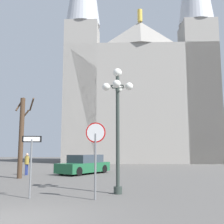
{
  "coord_description": "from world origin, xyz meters",
  "views": [
    {
      "loc": [
        3.4,
        -7.01,
        1.84
      ],
      "look_at": [
        1.1,
        17.51,
        5.29
      ],
      "focal_mm": 43.31,
      "sensor_mm": 36.0,
      "label": 1
    }
  ],
  "objects_px": {
    "street_lamp": "(118,110)",
    "parked_car_near_green": "(84,165)",
    "bare_tree": "(22,135)",
    "cathedral": "(139,83)",
    "one_way_arrow_sign": "(31,158)",
    "pedestrian_walking": "(27,162)",
    "stop_sign": "(96,145)"
  },
  "relations": [
    {
      "from": "cathedral",
      "to": "street_lamp",
      "type": "height_order",
      "value": "cathedral"
    },
    {
      "from": "bare_tree",
      "to": "parked_car_near_green",
      "type": "bearing_deg",
      "value": 46.13
    },
    {
      "from": "bare_tree",
      "to": "pedestrian_walking",
      "type": "relative_size",
      "value": 3.42
    },
    {
      "from": "pedestrian_walking",
      "to": "one_way_arrow_sign",
      "type": "bearing_deg",
      "value": -66.49
    },
    {
      "from": "street_lamp",
      "to": "parked_car_near_green",
      "type": "distance_m",
      "value": 10.25
    },
    {
      "from": "bare_tree",
      "to": "street_lamp",
      "type": "bearing_deg",
      "value": -39.53
    },
    {
      "from": "pedestrian_walking",
      "to": "street_lamp",
      "type": "bearing_deg",
      "value": -47.04
    },
    {
      "from": "parked_car_near_green",
      "to": "cathedral",
      "type": "bearing_deg",
      "value": 77.34
    },
    {
      "from": "stop_sign",
      "to": "pedestrian_walking",
      "type": "relative_size",
      "value": 1.82
    },
    {
      "from": "pedestrian_walking",
      "to": "cathedral",
      "type": "bearing_deg",
      "value": 68.38
    },
    {
      "from": "one_way_arrow_sign",
      "to": "pedestrian_walking",
      "type": "distance_m",
      "value": 10.06
    },
    {
      "from": "pedestrian_walking",
      "to": "parked_car_near_green",
      "type": "bearing_deg",
      "value": 20.02
    },
    {
      "from": "one_way_arrow_sign",
      "to": "street_lamp",
      "type": "relative_size",
      "value": 0.44
    },
    {
      "from": "stop_sign",
      "to": "street_lamp",
      "type": "xyz_separation_m",
      "value": [
        0.74,
        1.45,
        1.56
      ]
    },
    {
      "from": "cathedral",
      "to": "street_lamp",
      "type": "bearing_deg",
      "value": -92.33
    },
    {
      "from": "street_lamp",
      "to": "pedestrian_walking",
      "type": "xyz_separation_m",
      "value": [
        -7.27,
        7.81,
        -2.62
      ]
    },
    {
      "from": "cathedral",
      "to": "stop_sign",
      "type": "height_order",
      "value": "cathedral"
    },
    {
      "from": "pedestrian_walking",
      "to": "bare_tree",
      "type": "bearing_deg",
      "value": -77.78
    },
    {
      "from": "street_lamp",
      "to": "bare_tree",
      "type": "bearing_deg",
      "value": 140.47
    },
    {
      "from": "cathedral",
      "to": "one_way_arrow_sign",
      "type": "bearing_deg",
      "value": -98.3
    },
    {
      "from": "stop_sign",
      "to": "one_way_arrow_sign",
      "type": "bearing_deg",
      "value": 178.65
    },
    {
      "from": "cathedral",
      "to": "bare_tree",
      "type": "height_order",
      "value": "cathedral"
    },
    {
      "from": "bare_tree",
      "to": "pedestrian_walking",
      "type": "bearing_deg",
      "value": 102.22
    },
    {
      "from": "cathedral",
      "to": "parked_car_near_green",
      "type": "relative_size",
      "value": 8.29
    },
    {
      "from": "one_way_arrow_sign",
      "to": "pedestrian_walking",
      "type": "xyz_separation_m",
      "value": [
        -4.0,
        9.21,
        -0.58
      ]
    },
    {
      "from": "cathedral",
      "to": "bare_tree",
      "type": "relative_size",
      "value": 7.45
    },
    {
      "from": "bare_tree",
      "to": "cathedral",
      "type": "bearing_deg",
      "value": 71.27
    },
    {
      "from": "street_lamp",
      "to": "pedestrian_walking",
      "type": "height_order",
      "value": "street_lamp"
    },
    {
      "from": "stop_sign",
      "to": "one_way_arrow_sign",
      "type": "xyz_separation_m",
      "value": [
        -2.53,
        0.06,
        -0.48
      ]
    },
    {
      "from": "stop_sign",
      "to": "street_lamp",
      "type": "bearing_deg",
      "value": 63.02
    },
    {
      "from": "one_way_arrow_sign",
      "to": "pedestrian_walking",
      "type": "bearing_deg",
      "value": 113.51
    },
    {
      "from": "one_way_arrow_sign",
      "to": "parked_car_near_green",
      "type": "height_order",
      "value": "one_way_arrow_sign"
    }
  ]
}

